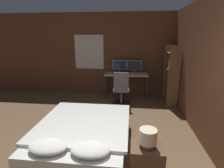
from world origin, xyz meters
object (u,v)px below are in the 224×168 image
at_px(nightstand, 146,164).
at_px(computer_mouse, 136,75).
at_px(monitor_right, 134,66).
at_px(office_chair, 121,92).
at_px(bedside_lamp, 148,136).
at_px(bed, 83,135).
at_px(desk, 126,77).
at_px(bookshelf, 172,72).
at_px(monitor_left, 119,65).
at_px(keyboard, 126,75).

xyz_separation_m(nightstand, computer_mouse, (-0.10, 3.33, 0.52)).
height_order(monitor_right, office_chair, monitor_right).
xyz_separation_m(bedside_lamp, office_chair, (-0.51, 2.75, -0.30)).
bearing_deg(office_chair, monitor_right, 68.85).
bearing_deg(monitor_right, nightstand, -87.82).
relative_size(bed, desk, 1.41).
xyz_separation_m(desk, computer_mouse, (0.29, -0.18, 0.12)).
relative_size(desk, bookshelf, 0.82).
bearing_deg(desk, bed, -103.48).
distance_m(monitor_right, bookshelf, 1.26).
xyz_separation_m(bed, monitor_right, (0.93, 3.03, 0.78)).
bearing_deg(bedside_lamp, monitor_left, 99.74).
relative_size(bedside_lamp, bookshelf, 0.15).
height_order(keyboard, computer_mouse, computer_mouse).
bearing_deg(keyboard, bedside_lamp, -83.37).
bearing_deg(bookshelf, desk, 159.70).
xyz_separation_m(computer_mouse, office_chair, (-0.41, -0.58, -0.39)).
bearing_deg(monitor_right, bedside_lamp, -87.82).
bearing_deg(bed, bedside_lamp, -32.28).
distance_m(bed, monitor_left, 3.15).
distance_m(monitor_left, bookshelf, 1.70).
bearing_deg(bedside_lamp, desk, 96.30).
height_order(monitor_left, monitor_right, same).
distance_m(keyboard, bookshelf, 1.36).
xyz_separation_m(bed, computer_mouse, (0.97, 2.66, 0.56)).
relative_size(computer_mouse, bookshelf, 0.04).
relative_size(nightstand, office_chair, 0.55).
relative_size(bedside_lamp, monitor_left, 0.55).
bearing_deg(bedside_lamp, computer_mouse, 91.71).
height_order(bed, computer_mouse, computer_mouse).
height_order(desk, bookshelf, bookshelf).
relative_size(nightstand, monitor_left, 1.17).
distance_m(office_chair, bookshelf, 1.56).
height_order(nightstand, monitor_left, monitor_left).
bearing_deg(bed, monitor_left, 81.85).
relative_size(bed, nightstand, 3.59).
bearing_deg(nightstand, computer_mouse, 91.71).
relative_size(computer_mouse, office_chair, 0.07).
distance_m(nightstand, computer_mouse, 3.38).
height_order(monitor_left, office_chair, monitor_left).
bearing_deg(keyboard, nightstand, -83.37).
relative_size(bed, monitor_right, 4.20).
bearing_deg(monitor_left, office_chair, -82.28).
distance_m(bed, bedside_lamp, 1.35).
height_order(monitor_left, computer_mouse, monitor_left).
xyz_separation_m(bed, bookshelf, (2.00, 2.35, 0.72)).
relative_size(desk, keyboard, 3.51).
distance_m(bedside_lamp, monitor_right, 3.72).
bearing_deg(nightstand, office_chair, 100.43).
relative_size(monitor_left, computer_mouse, 6.67).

